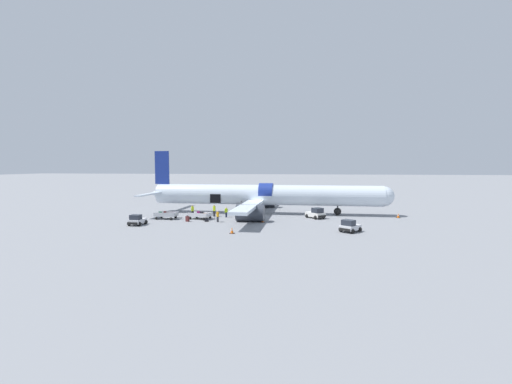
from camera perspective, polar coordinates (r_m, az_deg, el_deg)
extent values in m
plane|color=gray|center=(52.29, 0.51, -3.97)|extent=(500.00, 500.00, 0.00)
cylinder|color=silver|center=(54.27, 1.70, -0.48)|extent=(35.87, 3.17, 3.17)
sphere|color=silver|center=(55.11, 20.56, -0.69)|extent=(3.01, 3.01, 3.01)
cone|color=silver|center=(59.12, -15.83, -0.24)|extent=(3.65, 2.92, 2.92)
cylinder|color=navy|center=(54.21, 1.70, -0.18)|extent=(2.15, 3.18, 3.18)
cube|color=navy|center=(58.70, -15.39, 3.94)|extent=(2.38, 0.28, 5.44)
cube|color=silver|center=(54.97, -17.12, -0.28)|extent=(0.97, 8.59, 0.20)
cube|color=silver|center=(62.80, -13.74, 0.35)|extent=(0.97, 8.59, 0.20)
cube|color=silver|center=(46.54, -1.24, -2.38)|extent=(2.32, 15.33, 0.40)
cube|color=silver|center=(62.57, 1.28, -0.63)|extent=(2.32, 15.33, 0.40)
cylinder|color=#333842|center=(46.74, -0.97, -3.51)|extent=(3.79, 2.31, 2.31)
cylinder|color=#333842|center=(62.52, 1.45, -1.50)|extent=(3.79, 2.31, 2.31)
cube|color=black|center=(54.29, -6.79, -1.10)|extent=(1.70, 0.12, 1.40)
cylinder|color=#56565B|center=(54.26, 13.45, -2.31)|extent=(0.22, 0.22, 1.63)
sphere|color=black|center=(54.36, 13.43, -3.16)|extent=(1.14, 1.14, 1.14)
cylinder|color=#56565B|center=(52.73, -2.47, -2.38)|extent=(0.22, 0.22, 1.63)
sphere|color=black|center=(52.84, -2.47, -3.26)|extent=(1.14, 1.14, 1.14)
cylinder|color=#56565B|center=(57.20, -1.60, -1.85)|extent=(0.22, 0.22, 1.63)
sphere|color=black|center=(57.30, -1.60, -2.66)|extent=(1.14, 1.14, 1.14)
cube|color=silver|center=(41.18, 15.43, -5.70)|extent=(2.67, 2.81, 0.55)
cube|color=#232833|center=(40.73, 15.15, -4.95)|extent=(1.70, 1.65, 0.65)
cube|color=black|center=(40.17, 14.53, -6.09)|extent=(1.19, 0.96, 0.28)
sphere|color=black|center=(40.93, 13.95, -6.06)|extent=(0.56, 0.56, 0.56)
sphere|color=black|center=(40.17, 15.75, -6.30)|extent=(0.56, 0.56, 0.56)
sphere|color=black|center=(42.26, 15.12, -5.75)|extent=(0.56, 0.56, 0.56)
sphere|color=black|center=(41.53, 16.88, -5.97)|extent=(0.56, 0.56, 0.56)
cube|color=silver|center=(50.53, 9.83, -3.71)|extent=(2.97, 3.12, 0.62)
cube|color=#232833|center=(50.08, 10.21, -3.02)|extent=(1.80, 1.80, 0.70)
cube|color=black|center=(49.49, 10.94, -4.04)|extent=(1.13, 0.98, 0.31)
sphere|color=black|center=(49.39, 9.92, -4.21)|extent=(0.56, 0.56, 0.56)
sphere|color=black|center=(50.36, 11.16, -4.06)|extent=(0.56, 0.56, 0.56)
sphere|color=black|center=(50.81, 8.50, -3.95)|extent=(0.56, 0.56, 0.56)
sphere|color=black|center=(51.75, 9.73, -3.81)|extent=(0.56, 0.56, 0.56)
cube|color=silver|center=(46.78, -19.15, -4.60)|extent=(1.55, 2.37, 0.52)
cube|color=#232833|center=(46.35, -19.42, -3.97)|extent=(1.29, 1.09, 0.62)
cube|color=black|center=(45.76, -19.90, -4.95)|extent=(1.33, 0.16, 0.26)
sphere|color=black|center=(46.49, -20.38, -4.96)|extent=(0.56, 0.56, 0.56)
sphere|color=black|center=(45.79, -18.87, -5.06)|extent=(0.56, 0.56, 0.56)
sphere|color=black|center=(47.83, -19.41, -4.68)|extent=(0.56, 0.56, 0.56)
sphere|color=black|center=(47.16, -17.93, -4.77)|extent=(0.56, 0.56, 0.56)
cube|color=silver|center=(49.72, -9.29, -3.93)|extent=(3.49, 2.46, 0.05)
cube|color=silver|center=(48.89, -7.74, -3.76)|extent=(0.48, 1.72, 0.46)
cube|color=silver|center=(48.97, -9.82, -3.77)|extent=(3.02, 0.80, 0.46)
cube|color=silver|center=(50.40, -8.79, -3.52)|extent=(3.02, 0.80, 0.46)
cube|color=#333338|center=(48.72, -7.25, -4.31)|extent=(0.89, 0.29, 0.06)
sphere|color=black|center=(48.44, -8.72, -4.46)|extent=(0.40, 0.40, 0.40)
sphere|color=black|center=(49.94, -7.68, -4.18)|extent=(0.40, 0.40, 0.40)
sphere|color=black|center=(49.61, -10.91, -4.28)|extent=(0.40, 0.40, 0.40)
sphere|color=black|center=(51.07, -9.83, -4.01)|extent=(0.40, 0.40, 0.40)
cube|color=black|center=(50.39, -9.93, -3.65)|extent=(0.55, 0.30, 0.27)
cube|color=olive|center=(48.95, -8.56, -3.79)|extent=(0.58, 0.33, 0.40)
cube|color=#721951|center=(50.03, -9.53, -3.51)|extent=(0.51, 0.33, 0.60)
cube|color=black|center=(49.70, -9.03, -3.58)|extent=(0.55, 0.31, 0.55)
cube|color=#B7BABF|center=(50.71, -14.76, -3.85)|extent=(3.13, 1.73, 0.05)
cube|color=#B7BABF|center=(50.07, -13.17, -3.60)|extent=(0.08, 1.69, 0.51)
cube|color=#B7BABF|center=(49.94, -15.15, -3.66)|extent=(3.05, 0.10, 0.51)
cube|color=#B7BABF|center=(51.41, -14.40, -3.41)|extent=(3.05, 0.10, 0.51)
cube|color=#333338|center=(49.96, -12.65, -4.16)|extent=(0.90, 0.09, 0.06)
sphere|color=black|center=(49.55, -14.00, -4.34)|extent=(0.40, 0.40, 0.40)
sphere|color=black|center=(51.09, -13.25, -4.06)|extent=(0.40, 0.40, 0.40)
sphere|color=black|center=(50.44, -16.28, -4.23)|extent=(0.40, 0.40, 0.40)
sphere|color=black|center=(51.95, -15.47, -3.97)|extent=(0.40, 0.40, 0.40)
cube|color=#14472D|center=(51.39, -15.66, -3.44)|extent=(0.42, 0.32, 0.51)
cube|color=#721951|center=(50.40, -13.72, -3.65)|extent=(0.56, 0.34, 0.35)
cube|color=#4C1E1E|center=(50.77, -14.61, -3.59)|extent=(0.47, 0.25, 0.38)
cube|color=#4C1E1E|center=(50.89, -14.93, -3.45)|extent=(0.35, 0.26, 0.60)
cylinder|color=#2D2D33|center=(51.77, -6.98, -3.60)|extent=(0.45, 0.45, 0.88)
cylinder|color=#CCE523|center=(51.66, -6.99, -2.74)|extent=(0.57, 0.57, 0.69)
sphere|color=tan|center=(51.61, -6.99, -2.22)|extent=(0.24, 0.24, 0.24)
cylinder|color=#CCE523|center=(51.45, -6.89, -2.85)|extent=(0.18, 0.18, 0.64)
cylinder|color=#CCE523|center=(51.90, -7.08, -2.79)|extent=(0.18, 0.18, 0.64)
cylinder|color=#1E2338|center=(50.88, -4.98, -3.80)|extent=(0.38, 0.38, 0.74)
cylinder|color=#B7E019|center=(50.79, -4.99, -3.06)|extent=(0.49, 0.49, 0.58)
sphere|color=beige|center=(50.74, -4.99, -2.62)|extent=(0.21, 0.21, 0.21)
cylinder|color=#B7E019|center=(50.68, -5.18, -3.15)|extent=(0.16, 0.16, 0.54)
cylinder|color=#B7E019|center=(50.92, -4.80, -3.11)|extent=(0.16, 0.16, 0.54)
cylinder|color=#2D2D33|center=(46.78, -6.40, -4.53)|extent=(0.34, 0.34, 0.75)
cylinder|color=orange|center=(46.68, -6.41, -3.71)|extent=(0.44, 0.44, 0.59)
sphere|color=tan|center=(46.62, -6.41, -3.23)|extent=(0.21, 0.21, 0.21)
cylinder|color=orange|center=(46.48, -6.40, -3.83)|extent=(0.14, 0.14, 0.55)
cylinder|color=orange|center=(46.89, -6.42, -3.76)|extent=(0.14, 0.14, 0.55)
cylinder|color=black|center=(52.45, -10.52, -3.56)|extent=(0.38, 0.38, 0.84)
cylinder|color=#CCE523|center=(52.36, -10.53, -2.75)|extent=(0.49, 0.49, 0.66)
sphere|color=#9E7556|center=(52.30, -10.54, -2.27)|extent=(0.23, 0.23, 0.23)
cylinder|color=#CCE523|center=(52.18, -10.68, -2.86)|extent=(0.16, 0.16, 0.60)
cylinder|color=#CCE523|center=(52.55, -10.38, -2.80)|extent=(0.16, 0.16, 0.60)
cube|color=#4C1E1E|center=(47.80, -11.35, -4.42)|extent=(0.61, 0.52, 0.72)
cube|color=black|center=(47.73, -11.36, -3.92)|extent=(0.31, 0.21, 0.12)
cube|color=black|center=(47.19, -8.24, -4.65)|extent=(0.56, 0.25, 0.46)
cube|color=black|center=(47.15, -8.24, -4.30)|extent=(0.35, 0.08, 0.12)
cube|color=black|center=(54.34, 22.62, -3.98)|extent=(0.55, 0.55, 0.03)
cone|color=orange|center=(54.30, 22.63, -3.64)|extent=(0.41, 0.41, 0.69)
cylinder|color=white|center=(54.29, 22.63, -3.60)|extent=(0.24, 0.24, 0.08)
cube|color=black|center=(38.92, -4.02, -6.88)|extent=(0.53, 0.53, 0.03)
cone|color=orange|center=(38.86, -4.02, -6.38)|extent=(0.39, 0.39, 0.72)
cylinder|color=white|center=(38.85, -4.02, -6.33)|extent=(0.23, 0.23, 0.09)
cube|color=black|center=(46.43, 1.08, -5.02)|extent=(0.62, 0.62, 0.03)
cone|color=orange|center=(46.38, 1.08, -4.68)|extent=(0.46, 0.46, 0.59)
cylinder|color=white|center=(46.38, 1.08, -4.64)|extent=(0.26, 0.26, 0.07)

